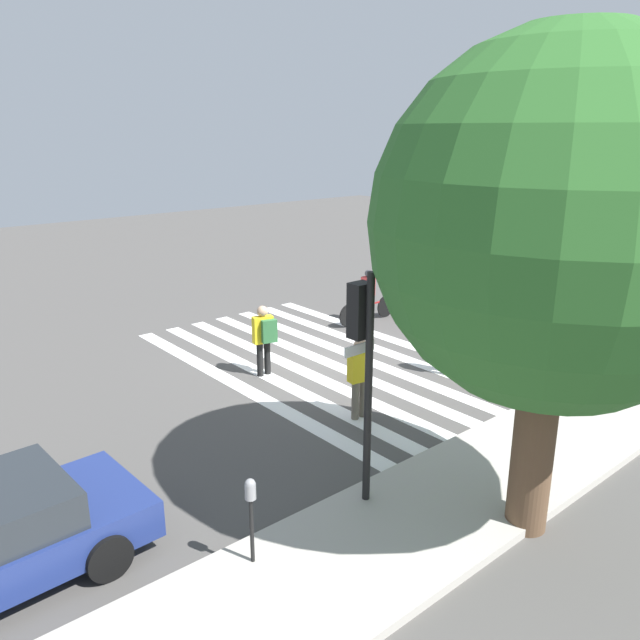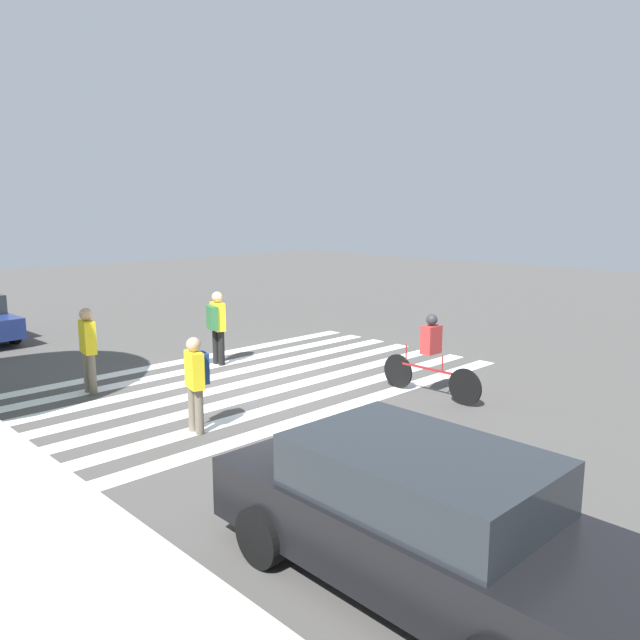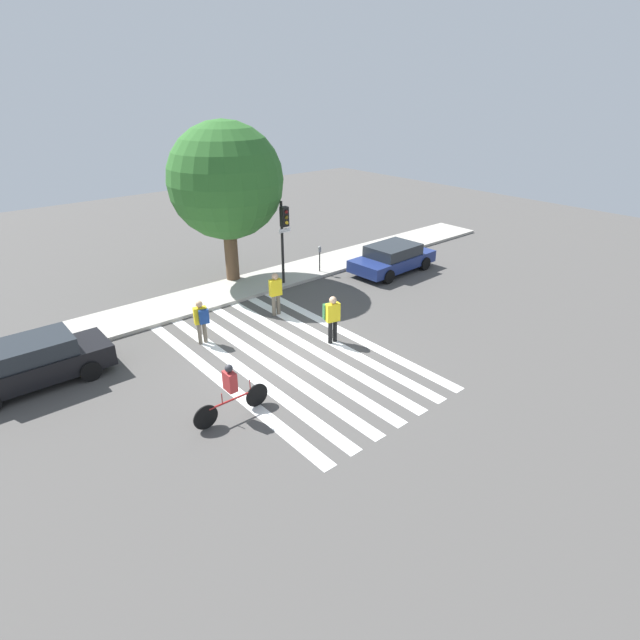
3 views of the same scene
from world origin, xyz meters
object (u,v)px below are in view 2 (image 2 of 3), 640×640
Objects in this scene: pedestrian_adult_tall_backpack at (88,345)px; pedestrian_adult_yellow_jacket at (217,322)px; cyclist_far_lane at (431,353)px; car_parked_far_curb at (418,517)px; pedestrian_adult_blue_shirt at (196,377)px.

pedestrian_adult_yellow_jacket is at bearing 101.24° from pedestrian_adult_tall_backpack.
pedestrian_adult_tall_backpack is 6.79m from cyclist_far_lane.
pedestrian_adult_tall_backpack reaches higher than cyclist_far_lane.
cyclist_far_lane is (-5.00, -1.56, -0.15)m from pedestrian_adult_yellow_jacket.
pedestrian_adult_blue_shirt is at bearing -9.32° from car_parked_far_curb.
pedestrian_adult_blue_shirt is at bearing -24.05° from pedestrian_adult_yellow_jacket.
pedestrian_adult_blue_shirt is at bearing 14.32° from pedestrian_adult_tall_backpack.
cyclist_far_lane is (-4.87, -4.72, -0.11)m from pedestrian_adult_tall_backpack.
cyclist_far_lane reaches higher than car_parked_far_curb.
pedestrian_adult_tall_backpack is at bearing -72.68° from pedestrian_adult_yellow_jacket.
pedestrian_adult_yellow_jacket is (3.51, -2.85, 0.08)m from pedestrian_adult_blue_shirt.
cyclist_far_lane is at bearing 53.08° from pedestrian_adult_tall_backpack.
pedestrian_adult_yellow_jacket reaches higher than pedestrian_adult_blue_shirt.
car_parked_far_curb is at bearing 125.09° from cyclist_far_lane.
cyclist_far_lane is at bearing -54.64° from car_parked_far_curb.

